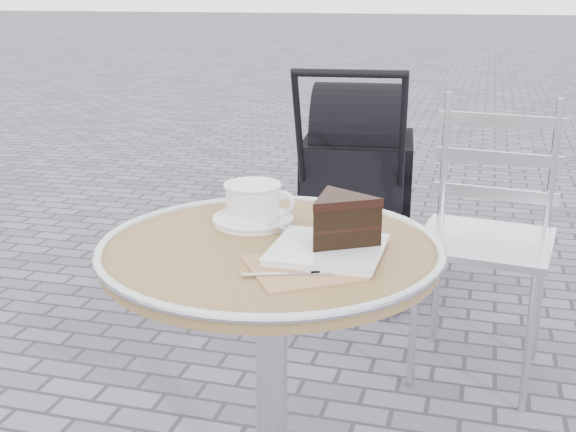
% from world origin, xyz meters
% --- Properties ---
extents(cafe_table, '(0.72, 0.72, 0.74)m').
position_xyz_m(cafe_table, '(0.00, 0.00, 0.57)').
color(cafe_table, silver).
rests_on(cafe_table, ground).
extents(cappuccino_set, '(0.20, 0.18, 0.09)m').
position_xyz_m(cappuccino_set, '(-0.08, 0.13, 0.77)').
color(cappuccino_set, white).
rests_on(cappuccino_set, cafe_table).
extents(cake_plate_set, '(0.27, 0.34, 0.12)m').
position_xyz_m(cake_plate_set, '(0.14, -0.00, 0.78)').
color(cake_plate_set, tan).
rests_on(cake_plate_set, cafe_table).
extents(bistro_chair, '(0.46, 0.46, 0.91)m').
position_xyz_m(bistro_chair, '(0.45, 1.00, 0.57)').
color(bistro_chair, silver).
rests_on(bistro_chair, ground).
extents(baby_stroller, '(0.53, 0.98, 0.98)m').
position_xyz_m(baby_stroller, '(-0.11, 1.66, 0.44)').
color(baby_stroller, black).
rests_on(baby_stroller, ground).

